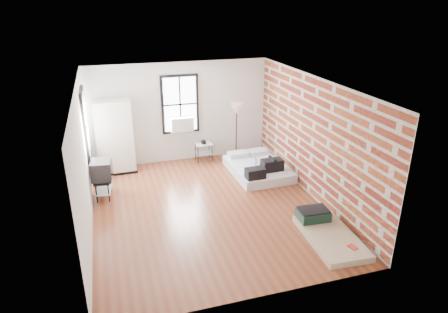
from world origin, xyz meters
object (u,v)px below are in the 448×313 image
object	(u,v)px
side_table	(204,147)
wardrobe	(114,137)
mattress_bare	(326,232)
tv_stand	(102,172)
mattress_main	(258,168)
floor_lamp	(237,112)

from	to	relation	value
side_table	wardrobe	bearing A→B (deg)	-178.35
mattress_bare	side_table	distance (m)	4.72
wardrobe	tv_stand	xyz separation A→B (m)	(-0.38, -1.42, -0.33)
mattress_main	wardrobe	bearing A→B (deg)	159.24
wardrobe	floor_lamp	bearing A→B (deg)	-1.49
wardrobe	floor_lamp	distance (m)	3.41
mattress_bare	wardrobe	xyz separation A→B (m)	(-3.78, 4.44, 0.87)
mattress_main	tv_stand	bearing A→B (deg)	-179.13
mattress_bare	mattress_main	bearing A→B (deg)	96.67
floor_lamp	tv_stand	bearing A→B (deg)	-159.34
side_table	tv_stand	world-z (taller)	tv_stand
mattress_bare	tv_stand	bearing A→B (deg)	147.19
mattress_bare	side_table	xyz separation A→B (m)	(-1.35, 4.51, 0.30)
side_table	tv_stand	bearing A→B (deg)	-152.03
mattress_bare	floor_lamp	world-z (taller)	floor_lamp
mattress_bare	side_table	bearing A→B (deg)	109.95
wardrobe	floor_lamp	xyz separation A→B (m)	(3.38, -0.00, 0.42)
mattress_main	floor_lamp	bearing A→B (deg)	97.66
floor_lamp	mattress_bare	bearing A→B (deg)	-84.91
side_table	mattress_bare	bearing A→B (deg)	-73.29
wardrobe	side_table	distance (m)	2.49
mattress_main	wardrobe	xyz separation A→B (m)	(-3.58, 1.24, 0.81)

